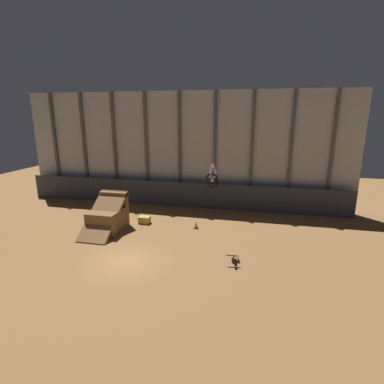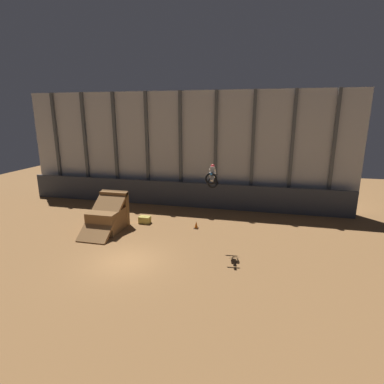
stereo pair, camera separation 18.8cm
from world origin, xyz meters
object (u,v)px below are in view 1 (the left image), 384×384
at_px(traffic_cone_near_ramp, 196,225).
at_px(hay_bale_trackside, 144,220).
at_px(dirt_ramp, 109,217).
at_px(rider_bike_solo, 212,177).

xyz_separation_m(traffic_cone_near_ramp, hay_bale_trackside, (-4.36, 0.21, -0.00)).
relative_size(traffic_cone_near_ramp, hay_bale_trackside, 0.64).
bearing_deg(traffic_cone_near_ramp, dirt_ramp, -166.06).
xyz_separation_m(dirt_ramp, hay_bale_trackside, (2.17, 1.83, -0.72)).
xyz_separation_m(dirt_ramp, traffic_cone_near_ramp, (6.53, 1.62, -0.72)).
xyz_separation_m(rider_bike_solo, hay_bale_trackside, (-6.04, 3.21, -4.49)).
bearing_deg(hay_bale_trackside, traffic_cone_near_ramp, -2.73).
height_order(dirt_ramp, traffic_cone_near_ramp, dirt_ramp).
bearing_deg(dirt_ramp, rider_bike_solo, -9.56).
height_order(traffic_cone_near_ramp, hay_bale_trackside, traffic_cone_near_ramp).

